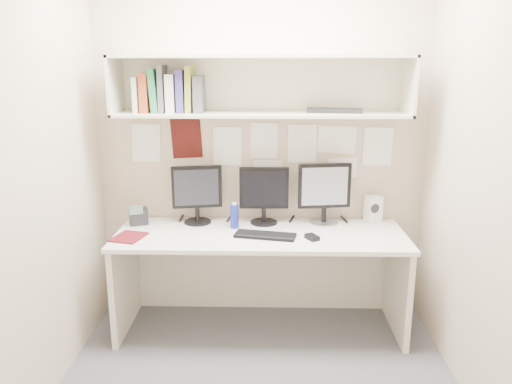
{
  "coord_description": "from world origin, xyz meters",
  "views": [
    {
      "loc": [
        0.05,
        -2.63,
        1.85
      ],
      "look_at": [
        -0.02,
        0.35,
        1.1
      ],
      "focal_mm": 35.0,
      "sensor_mm": 36.0,
      "label": 1
    }
  ],
  "objects_px": {
    "speaker": "(373,209)",
    "monitor_right": "(324,191)",
    "desk": "(260,281)",
    "keyboard": "(265,235)",
    "desk_phone": "(139,216)",
    "monitor_left": "(197,192)",
    "maroon_notebook": "(129,237)",
    "monitor_center": "(264,193)"
  },
  "relations": [
    {
      "from": "speaker",
      "to": "monitor_right",
      "type": "bearing_deg",
      "value": 164.4
    },
    {
      "from": "desk",
      "to": "keyboard",
      "type": "xyz_separation_m",
      "value": [
        0.03,
        -0.09,
        0.37
      ]
    },
    {
      "from": "keyboard",
      "to": "desk",
      "type": "bearing_deg",
      "value": 121.59
    },
    {
      "from": "desk",
      "to": "speaker",
      "type": "xyz_separation_m",
      "value": [
        0.83,
        0.26,
        0.46
      ]
    },
    {
      "from": "speaker",
      "to": "desk_phone",
      "type": "relative_size",
      "value": 1.27
    },
    {
      "from": "monitor_left",
      "to": "desk_phone",
      "type": "relative_size",
      "value": 2.69
    },
    {
      "from": "keyboard",
      "to": "maroon_notebook",
      "type": "height_order",
      "value": "keyboard"
    },
    {
      "from": "monitor_right",
      "to": "speaker",
      "type": "bearing_deg",
      "value": -2.23
    },
    {
      "from": "keyboard",
      "to": "maroon_notebook",
      "type": "relative_size",
      "value": 1.81
    },
    {
      "from": "monitor_left",
      "to": "speaker",
      "type": "xyz_separation_m",
      "value": [
        1.29,
        0.04,
        -0.13
      ]
    },
    {
      "from": "monitor_center",
      "to": "keyboard",
      "type": "xyz_separation_m",
      "value": [
        0.01,
        -0.31,
        -0.22
      ]
    },
    {
      "from": "speaker",
      "to": "maroon_notebook",
      "type": "height_order",
      "value": "speaker"
    },
    {
      "from": "monitor_center",
      "to": "monitor_right",
      "type": "distance_m",
      "value": 0.44
    },
    {
      "from": "maroon_notebook",
      "to": "desk_phone",
      "type": "distance_m",
      "value": 0.31
    },
    {
      "from": "monitor_center",
      "to": "speaker",
      "type": "distance_m",
      "value": 0.82
    },
    {
      "from": "monitor_right",
      "to": "desk_phone",
      "type": "distance_m",
      "value": 1.36
    },
    {
      "from": "keyboard",
      "to": "maroon_notebook",
      "type": "xyz_separation_m",
      "value": [
        -0.92,
        -0.04,
        -0.0
      ]
    },
    {
      "from": "keyboard",
      "to": "maroon_notebook",
      "type": "bearing_deg",
      "value": -165.83
    },
    {
      "from": "monitor_left",
      "to": "monitor_right",
      "type": "height_order",
      "value": "monitor_right"
    },
    {
      "from": "desk",
      "to": "desk_phone",
      "type": "relative_size",
      "value": 12.73
    },
    {
      "from": "monitor_center",
      "to": "speaker",
      "type": "height_order",
      "value": "monitor_center"
    },
    {
      "from": "desk",
      "to": "monitor_center",
      "type": "relative_size",
      "value": 4.81
    },
    {
      "from": "keyboard",
      "to": "desk_phone",
      "type": "relative_size",
      "value": 2.61
    },
    {
      "from": "monitor_left",
      "to": "maroon_notebook",
      "type": "relative_size",
      "value": 1.86
    },
    {
      "from": "monitor_center",
      "to": "desk_phone",
      "type": "xyz_separation_m",
      "value": [
        -0.91,
        -0.05,
        -0.17
      ]
    },
    {
      "from": "monitor_right",
      "to": "desk_phone",
      "type": "xyz_separation_m",
      "value": [
        -1.35,
        -0.05,
        -0.18
      ]
    },
    {
      "from": "desk",
      "to": "monitor_left",
      "type": "xyz_separation_m",
      "value": [
        -0.47,
        0.22,
        0.6
      ]
    },
    {
      "from": "monitor_center",
      "to": "keyboard",
      "type": "distance_m",
      "value": 0.38
    },
    {
      "from": "monitor_left",
      "to": "keyboard",
      "type": "relative_size",
      "value": 1.03
    },
    {
      "from": "monitor_center",
      "to": "monitor_right",
      "type": "relative_size",
      "value": 0.94
    },
    {
      "from": "monitor_left",
      "to": "desk_phone",
      "type": "height_order",
      "value": "monitor_left"
    },
    {
      "from": "monitor_left",
      "to": "monitor_center",
      "type": "relative_size",
      "value": 1.02
    },
    {
      "from": "desk",
      "to": "monitor_right",
      "type": "distance_m",
      "value": 0.79
    },
    {
      "from": "desk_phone",
      "to": "speaker",
      "type": "bearing_deg",
      "value": -17.5
    },
    {
      "from": "speaker",
      "to": "desk",
      "type": "bearing_deg",
      "value": 175.66
    },
    {
      "from": "monitor_center",
      "to": "monitor_right",
      "type": "xyz_separation_m",
      "value": [
        0.44,
        -0.0,
        0.01
      ]
    },
    {
      "from": "monitor_left",
      "to": "speaker",
      "type": "relative_size",
      "value": 2.12
    },
    {
      "from": "desk",
      "to": "speaker",
      "type": "bearing_deg",
      "value": 17.39
    },
    {
      "from": "desk",
      "to": "monitor_right",
      "type": "xyz_separation_m",
      "value": [
        0.46,
        0.22,
        0.61
      ]
    },
    {
      "from": "monitor_right",
      "to": "monitor_left",
      "type": "bearing_deg",
      "value": 171.64
    },
    {
      "from": "speaker",
      "to": "desk_phone",
      "type": "bearing_deg",
      "value": 161.35
    },
    {
      "from": "maroon_notebook",
      "to": "speaker",
      "type": "bearing_deg",
      "value": 27.61
    }
  ]
}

